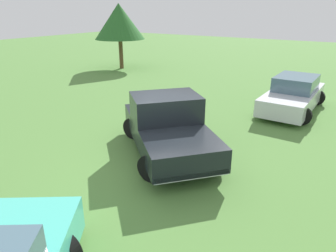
% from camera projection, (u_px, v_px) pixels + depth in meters
% --- Properties ---
extents(ground_plane, '(80.00, 80.00, 0.00)m').
position_uv_depth(ground_plane, '(157.00, 158.00, 9.04)').
color(ground_plane, '#54843D').
extents(pickup_truck, '(4.65, 4.47, 1.79)m').
position_uv_depth(pickup_truck, '(167.00, 124.00, 9.11)').
color(pickup_truck, black).
rests_on(pickup_truck, ground_plane).
extents(sedan_near, '(2.28, 4.71, 1.49)m').
position_uv_depth(sedan_near, '(293.00, 95.00, 13.04)').
color(sedan_near, black).
rests_on(sedan_near, ground_plane).
extents(tree_back_left, '(3.57, 3.57, 4.55)m').
position_uv_depth(tree_back_left, '(119.00, 22.00, 21.41)').
color(tree_back_left, brown).
rests_on(tree_back_left, ground_plane).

